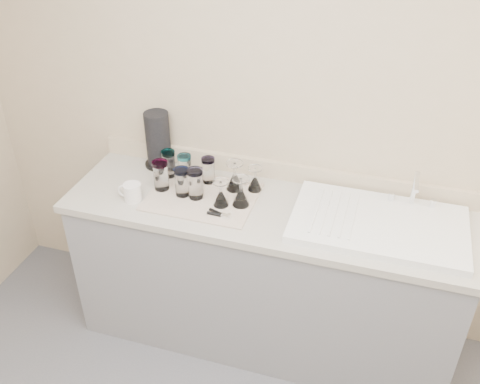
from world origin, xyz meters
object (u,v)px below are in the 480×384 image
(tumbler_magenta, at_px, (161,175))
(goblet_back_left, at_px, (235,180))
(goblet_front_right, at_px, (241,196))
(paper_towel_roll, at_px, (158,140))
(tumbler_teal, at_px, (169,163))
(goblet_back_right, at_px, (255,182))
(sink_unit, at_px, (379,223))
(tumbler_lavender, at_px, (195,183))
(white_mug, at_px, (132,192))
(tumbler_cyan, at_px, (185,167))
(goblet_front_left, at_px, (221,197))
(tumbler_blue, at_px, (182,182))
(tumbler_purple, at_px, (208,170))
(can_opener, at_px, (219,214))

(tumbler_magenta, bearing_deg, goblet_back_left, 16.52)
(goblet_front_right, xyz_separation_m, paper_towel_roll, (-0.56, 0.26, 0.10))
(tumbler_teal, relative_size, paper_towel_roll, 0.47)
(goblet_front_right, bearing_deg, goblet_back_right, 79.20)
(sink_unit, relative_size, tumbler_magenta, 5.06)
(tumbler_lavender, bearing_deg, white_mug, -160.26)
(tumbler_cyan, xyz_separation_m, goblet_back_right, (0.39, 0.01, -0.03))
(tumbler_magenta, bearing_deg, goblet_front_left, -8.60)
(goblet_front_right, bearing_deg, tumbler_lavender, -179.47)
(sink_unit, relative_size, goblet_front_left, 5.88)
(paper_towel_roll, bearing_deg, tumbler_lavender, -39.12)
(goblet_back_right, bearing_deg, white_mug, -155.21)
(goblet_back_left, xyz_separation_m, goblet_front_right, (0.07, -0.13, -0.00))
(tumbler_magenta, bearing_deg, goblet_back_right, 15.83)
(tumbler_cyan, relative_size, tumbler_blue, 0.96)
(tumbler_cyan, distance_m, white_mug, 0.32)
(tumbler_purple, bearing_deg, tumbler_teal, -179.13)
(tumbler_lavender, distance_m, white_mug, 0.33)
(goblet_back_left, bearing_deg, tumbler_cyan, 177.73)
(tumbler_blue, relative_size, goblet_back_left, 0.96)
(tumbler_teal, bearing_deg, goblet_front_right, -18.46)
(tumbler_purple, height_order, can_opener, tumbler_purple)
(white_mug, bearing_deg, tumbler_lavender, 19.74)
(goblet_back_left, bearing_deg, goblet_front_left, -97.43)
(goblet_back_left, relative_size, goblet_back_right, 1.20)
(tumbler_lavender, height_order, goblet_front_left, tumbler_lavender)
(tumbler_teal, xyz_separation_m, tumbler_lavender, (0.21, -0.15, 0.01))
(sink_unit, distance_m, tumbler_teal, 1.14)
(goblet_front_left, xyz_separation_m, white_mug, (-0.45, -0.08, -0.01))
(goblet_front_right, relative_size, white_mug, 1.20)
(goblet_front_left, distance_m, white_mug, 0.46)
(tumbler_teal, bearing_deg, goblet_front_left, -27.03)
(goblet_back_left, bearing_deg, goblet_back_right, 13.32)
(tumbler_purple, distance_m, white_mug, 0.42)
(tumbler_lavender, height_order, goblet_back_left, tumbler_lavender)
(goblet_back_right, bearing_deg, can_opener, -110.11)
(tumbler_blue, bearing_deg, tumbler_teal, 132.50)
(tumbler_magenta, distance_m, white_mug, 0.17)
(sink_unit, bearing_deg, tumbler_lavender, -178.16)
(tumbler_blue, bearing_deg, paper_towel_roll, 133.41)
(tumbler_magenta, bearing_deg, tumbler_teal, 95.77)
(tumbler_teal, distance_m, goblet_back_left, 0.38)
(tumbler_purple, xyz_separation_m, goblet_back_right, (0.26, -0.00, -0.03))
(paper_towel_roll, bearing_deg, goblet_front_right, -24.69)
(goblet_front_right, distance_m, paper_towel_roll, 0.62)
(tumbler_teal, xyz_separation_m, white_mug, (-0.09, -0.26, -0.04))
(tumbler_cyan, height_order, tumbler_lavender, tumbler_lavender)
(goblet_back_left, height_order, can_opener, goblet_back_left)
(tumbler_purple, xyz_separation_m, tumbler_magenta, (-0.21, -0.13, 0.01))
(sink_unit, distance_m, white_mug, 1.23)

